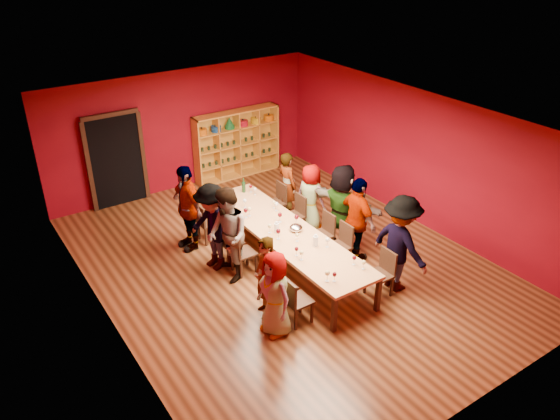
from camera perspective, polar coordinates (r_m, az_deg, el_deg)
The scene contains 49 objects.
room_shell at distance 10.31m, azimuth 0.51°, elevation 1.45°, with size 7.10×9.10×3.04m.
tasting_table at distance 10.69m, azimuth 0.50°, elevation -2.40°, with size 1.10×4.50×0.75m.
doorway at distance 13.47m, azimuth -16.78°, elevation 5.00°, with size 1.40×0.17×2.30m.
shelving_unit at distance 14.57m, azimuth -4.60°, elevation 7.25°, with size 2.40×0.40×1.80m.
chair_person_left_0 at distance 9.26m, azimuth 1.51°, elevation -9.27°, with size 0.42×0.42×0.89m.
person_left_0 at distance 8.93m, azimuth -0.52°, elevation -8.75°, with size 0.74×0.41×1.52m, color #141837.
chair_person_left_1 at distance 9.58m, azimuth -0.14°, elevation -7.85°, with size 0.42×0.42×0.89m.
person_left_1 at distance 9.30m, azimuth -1.61°, elevation -7.06°, with size 0.56×0.41×1.53m, color white.
chair_person_left_2 at distance 10.53m, azimuth -4.20°, elevation -4.31°, with size 0.42×0.42×0.89m.
person_left_2 at distance 10.20m, azimuth -5.51°, elevation -2.64°, with size 0.91×0.50×1.87m, color #5173A7.
chair_person_left_3 at distance 10.90m, azimuth -5.50°, elevation -3.16°, with size 0.42×0.42×0.89m.
person_left_3 at distance 10.57m, azimuth -7.07°, elevation -1.78°, with size 1.16×0.48×1.79m, color #5781B4.
chair_person_left_4 at distance 11.64m, azimuth -7.80°, elevation -1.13°, with size 0.42×0.42×0.89m.
person_left_4 at distance 11.30m, azimuth -9.69°, elevation 0.26°, with size 1.09×0.49×1.85m, color pink.
chair_person_right_0 at distance 10.12m, azimuth 10.70°, elevation -6.24°, with size 0.42×0.42×0.89m.
person_right_0 at distance 10.12m, azimuth 12.45°, elevation -3.45°, with size 1.22×0.50×1.88m, color white.
chair_person_right_1 at distance 10.83m, azimuth 6.45°, elevation -3.41°, with size 0.42×0.42×0.89m.
person_right_1 at distance 10.86m, azimuth 8.09°, elevation -1.05°, with size 1.04×0.47×1.78m, color white.
chair_person_right_2 at distance 11.19m, azimuth 4.66°, elevation -2.22°, with size 0.42×0.42×0.89m.
person_right_2 at distance 11.23m, azimuth 6.48°, elevation 0.31°, with size 1.72×0.49×1.85m, color #161F3D.
chair_person_right_3 at distance 11.87m, azimuth 1.73°, elevation -0.25°, with size 0.42×0.42×0.89m.
person_right_3 at distance 11.95m, azimuth 3.21°, elevation 1.33°, with size 0.74×0.41×1.52m, color #CF8B96.
chair_person_right_4 at distance 12.42m, azimuth -0.26°, elevation 1.09°, with size 0.42×0.42×0.89m.
person_right_4 at distance 12.42m, azimuth 0.76°, elevation 2.61°, with size 0.58×0.42×1.58m, color #151E3A.
wine_glass_0 at distance 9.70m, azimuth 2.27°, elevation -4.53°, with size 0.08×0.08×0.20m.
wine_glass_1 at distance 10.10m, azimuth 4.98°, elevation -3.16°, with size 0.08×0.08×0.21m.
wine_glass_2 at distance 9.83m, azimuth 1.74°, elevation -4.13°, with size 0.07×0.07×0.18m.
wine_glass_3 at distance 11.95m, azimuth -6.15°, elevation 2.00°, with size 0.09×0.09×0.22m.
wine_glass_4 at distance 11.48m, azimuth -3.71°, elevation 0.93°, with size 0.08×0.08×0.21m.
wine_glass_5 at distance 10.89m, azimuth -0.01°, elevation -0.55°, with size 0.09×0.09×0.22m.
wine_glass_6 at distance 11.33m, azimuth -0.36°, elevation 0.57°, with size 0.08×0.08×0.20m.
wine_glass_7 at distance 12.15m, azimuth -3.08°, elevation 2.45°, with size 0.07×0.07×0.18m.
wine_glass_8 at distance 10.31m, azimuth -0.18°, elevation -2.28°, with size 0.09×0.09×0.22m.
wine_glass_9 at distance 9.57m, azimuth 8.74°, elevation -5.47°, with size 0.07×0.07×0.18m.
wine_glass_10 at distance 12.03m, azimuth -2.64°, elevation 2.16°, with size 0.07×0.07×0.18m.
wine_glass_11 at distance 10.80m, azimuth 1.73°, elevation -0.79°, with size 0.09×0.09×0.22m.
wine_glass_12 at distance 10.26m, azimuth 1.82°, elevation -2.67°, with size 0.07×0.07×0.18m.
wine_glass_13 at distance 10.52m, azimuth -1.08°, elevation -1.71°, with size 0.08×0.08×0.20m.
wine_glass_14 at distance 11.44m, azimuth -0.64°, elevation 0.77°, with size 0.07×0.07×0.18m.
wine_glass_15 at distance 11.08m, azimuth -3.61°, elevation -0.09°, with size 0.08×0.08×0.21m.
wine_glass_16 at distance 11.79m, azimuth -5.47°, elevation 1.67°, with size 0.09×0.09×0.22m.
wine_glass_17 at distance 9.20m, azimuth 5.72°, elevation -6.75°, with size 0.07×0.07×0.19m.
wine_glass_18 at distance 11.14m, azimuth -3.22°, elevation 0.05°, with size 0.08×0.08×0.21m.
wine_glass_19 at distance 9.66m, azimuth 7.76°, elevation -5.01°, with size 0.08×0.08×0.19m.
wine_glass_20 at distance 9.18m, azimuth 4.97°, elevation -6.62°, with size 0.09×0.09×0.22m.
spittoon_bowl at distance 10.64m, azimuth 1.68°, elevation -1.88°, with size 0.26×0.26×0.14m, color silver.
carafe_a at distance 10.54m, azimuth -0.36°, elevation -1.87°, with size 0.11×0.11×0.24m.
carafe_b at distance 10.14m, azimuth 3.74°, elevation -3.24°, with size 0.11×0.11×0.25m.
wine_bottle at distance 12.17m, azimuth -3.82°, elevation 2.43°, with size 0.09×0.09×0.33m.
Camera 1 is at (-5.23, -7.61, 6.08)m, focal length 35.00 mm.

